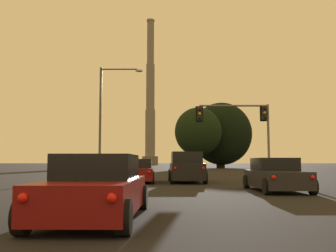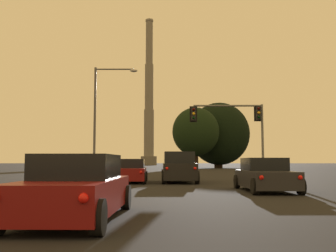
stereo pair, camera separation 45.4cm
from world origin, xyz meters
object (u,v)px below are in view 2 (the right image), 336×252
(sedan_left_lane_front, at_px, (133,171))
(sedan_right_lane_second, at_px, (267,176))
(sedan_left_lane_third, at_px, (78,189))
(street_lamp, at_px, (104,109))
(smokestack, at_px, (151,107))
(traffic_light_overhead_right, at_px, (240,121))
(suv_center_lane_front, at_px, (181,168))

(sedan_left_lane_front, bearing_deg, sedan_right_lane_second, -49.53)
(sedan_left_lane_third, bearing_deg, sedan_right_lane_second, 54.00)
(sedan_left_lane_third, height_order, street_lamp, street_lamp)
(sedan_right_lane_second, relative_size, smokestack, 0.09)
(smokestack, bearing_deg, traffic_light_overhead_right, -83.55)
(sedan_left_lane_third, xyz_separation_m, sedan_right_lane_second, (6.21, 8.24, 0.00))
(sedan_left_lane_third, relative_size, smokestack, 0.09)
(sedan_left_lane_third, height_order, smokestack, smokestack)
(traffic_light_overhead_right, distance_m, smokestack, 108.27)
(suv_center_lane_front, height_order, sedan_left_lane_front, suv_center_lane_front)
(traffic_light_overhead_right, bearing_deg, street_lamp, 166.64)
(sedan_right_lane_second, distance_m, smokestack, 121.50)
(sedan_left_lane_third, distance_m, smokestack, 129.23)
(traffic_light_overhead_right, bearing_deg, smokestack, 96.45)
(sedan_left_lane_front, xyz_separation_m, traffic_light_overhead_right, (7.64, 5.93, 3.68))
(street_lamp, bearing_deg, sedan_left_lane_front, -68.91)
(suv_center_lane_front, distance_m, sedan_left_lane_third, 15.71)
(sedan_right_lane_second, bearing_deg, smokestack, 94.91)
(street_lamp, bearing_deg, sedan_right_lane_second, -58.01)
(sedan_right_lane_second, height_order, smokestack, smokestack)
(smokestack, bearing_deg, sedan_left_lane_front, -87.76)
(sedan_left_lane_third, xyz_separation_m, traffic_light_overhead_right, (7.39, 21.23, 3.68))
(sedan_left_lane_front, height_order, street_lamp, street_lamp)
(sedan_right_lane_second, xyz_separation_m, smokestack, (-10.84, 119.41, 19.67))
(sedan_left_lane_third, relative_size, traffic_light_overhead_right, 0.82)
(suv_center_lane_front, bearing_deg, sedan_right_lane_second, -65.34)
(sedan_left_lane_front, relative_size, sedan_right_lane_second, 1.01)
(sedan_left_lane_front, height_order, smokestack, smokestack)
(sedan_left_lane_front, xyz_separation_m, smokestack, (-4.39, 112.34, 19.67))
(suv_center_lane_front, xyz_separation_m, sedan_left_lane_third, (-2.70, -15.47, -0.23))
(sedan_right_lane_second, relative_size, traffic_light_overhead_right, 0.82)
(sedan_left_lane_third, bearing_deg, sedan_left_lane_front, 91.92)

